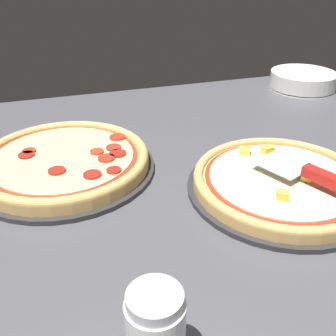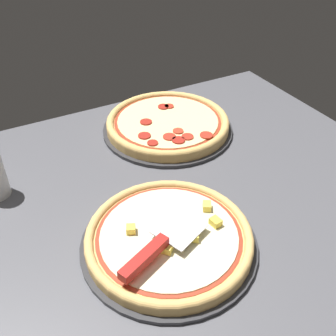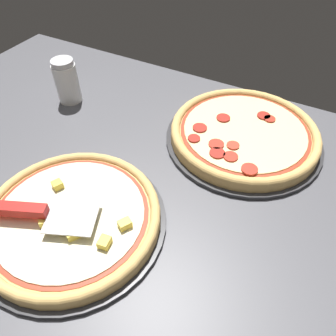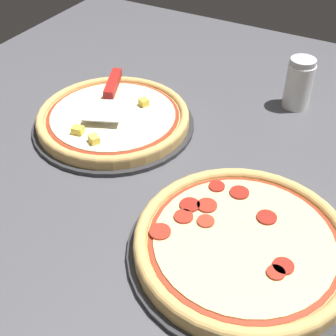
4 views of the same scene
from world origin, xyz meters
The scene contains 6 objects.
ground_plane centered at (0.00, 0.00, -1.80)cm, with size 137.93×117.03×3.60cm, color #4C4C51.
pizza_pan_front centered at (-0.14, -4.15, 0.50)cm, with size 36.42×36.42×1.00cm, color #2D2D30.
pizza_front centered at (-0.11, -4.15, 2.51)cm, with size 34.23×34.23×3.86cm.
pizza_pan_back centered at (20.95, 35.45, 0.50)cm, with size 38.24×38.24×1.00cm, color #2D2D30.
pizza_back centered at (20.93, 35.41, 2.69)cm, with size 35.94×35.94×3.26cm.
serving_spatula centered at (-5.40, -8.18, 5.64)cm, with size 21.15×12.92×2.00cm.
Camera 2 is at (-26.10, -52.37, 62.11)cm, focal length 42.00 mm.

